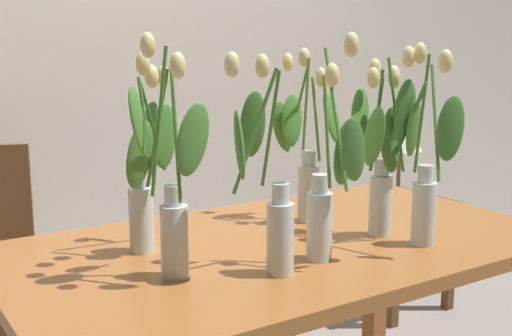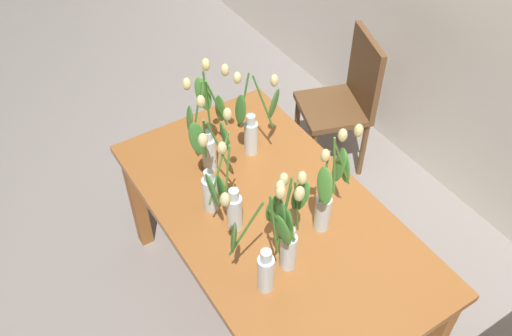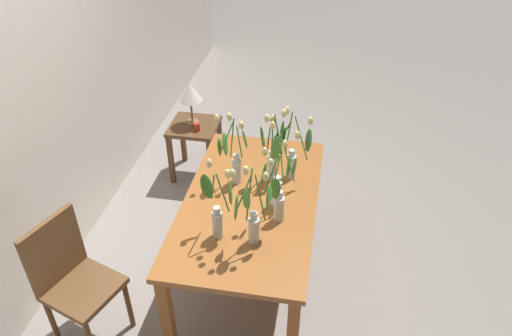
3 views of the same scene
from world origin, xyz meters
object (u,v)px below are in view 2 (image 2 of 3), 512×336
(tulip_vase_1, at_px, (288,232))
(tulip_vase_3, at_px, (208,131))
(tulip_vase_2, at_px, (229,202))
(tulip_vase_4, at_px, (253,126))
(dining_chair, at_px, (346,97))
(tulip_vase_6, at_px, (211,174))
(tulip_vase_5, at_px, (270,247))
(tulip_vase_0, at_px, (329,193))
(dining_table, at_px, (271,225))

(tulip_vase_1, relative_size, tulip_vase_3, 0.94)
(tulip_vase_2, xyz_separation_m, tulip_vase_4, (-0.35, 0.34, 0.00))
(dining_chair, bearing_deg, tulip_vase_6, -67.88)
(dining_chair, bearing_deg, tulip_vase_5, -51.49)
(tulip_vase_6, distance_m, dining_chair, 1.36)
(tulip_vase_1, xyz_separation_m, tulip_vase_2, (-0.28, -0.10, -0.03))
(tulip_vase_4, distance_m, dining_chair, 1.01)
(tulip_vase_3, bearing_deg, dining_chair, 103.76)
(tulip_vase_2, relative_size, tulip_vase_5, 1.04)
(tulip_vase_3, height_order, tulip_vase_5, tulip_vase_3)
(dining_chair, bearing_deg, tulip_vase_1, -49.91)
(tulip_vase_0, xyz_separation_m, dining_chair, (-0.87, 0.86, -0.42))
(tulip_vase_1, distance_m, tulip_vase_5, 0.11)
(tulip_vase_3, bearing_deg, tulip_vase_1, -1.96)
(tulip_vase_2, distance_m, tulip_vase_5, 0.31)
(tulip_vase_2, relative_size, tulip_vase_3, 1.00)
(tulip_vase_5, xyz_separation_m, tulip_vase_6, (-0.48, 0.02, -0.04))
(tulip_vase_1, relative_size, tulip_vase_4, 1.09)
(tulip_vase_2, height_order, tulip_vase_6, tulip_vase_2)
(dining_table, bearing_deg, tulip_vase_3, -168.04)
(tulip_vase_5, distance_m, tulip_vase_6, 0.49)
(tulip_vase_0, xyz_separation_m, tulip_vase_1, (0.08, -0.26, 0.00))
(tulip_vase_3, distance_m, tulip_vase_4, 0.23)
(tulip_vase_3, distance_m, dining_chair, 1.21)
(dining_chair, bearing_deg, tulip_vase_3, -76.24)
(tulip_vase_1, xyz_separation_m, tulip_vase_3, (-0.67, 0.02, 0.01))
(tulip_vase_1, relative_size, tulip_vase_6, 1.02)
(tulip_vase_0, height_order, tulip_vase_5, tulip_vase_5)
(tulip_vase_0, bearing_deg, dining_table, -140.98)
(dining_chair, bearing_deg, tulip_vase_0, -44.77)
(tulip_vase_3, height_order, dining_chair, tulip_vase_3)
(tulip_vase_5, relative_size, tulip_vase_6, 1.04)
(tulip_vase_3, xyz_separation_m, dining_chair, (-0.27, 1.10, -0.44))
(tulip_vase_2, bearing_deg, dining_chair, 118.60)
(dining_table, height_order, tulip_vase_2, tulip_vase_2)
(dining_table, xyz_separation_m, tulip_vase_1, (0.27, -0.11, 0.30))
(tulip_vase_1, bearing_deg, tulip_vase_6, -169.16)
(tulip_vase_2, xyz_separation_m, tulip_vase_5, (0.31, -0.01, 0.05))
(tulip_vase_0, height_order, tulip_vase_6, tulip_vase_0)
(dining_table, height_order, tulip_vase_4, tulip_vase_4)
(tulip_vase_3, distance_m, tulip_vase_6, 0.25)
(tulip_vase_5, bearing_deg, tulip_vase_4, 152.39)
(tulip_vase_3, bearing_deg, dining_table, 11.96)
(tulip_vase_1, bearing_deg, tulip_vase_5, -73.00)
(dining_table, xyz_separation_m, tulip_vase_0, (0.19, 0.15, 0.30))
(tulip_vase_6, bearing_deg, dining_table, 46.36)
(tulip_vase_0, relative_size, tulip_vase_6, 1.01)
(tulip_vase_1, bearing_deg, tulip_vase_2, -160.41)
(tulip_vase_0, relative_size, tulip_vase_4, 1.08)
(tulip_vase_3, bearing_deg, tulip_vase_5, -10.29)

